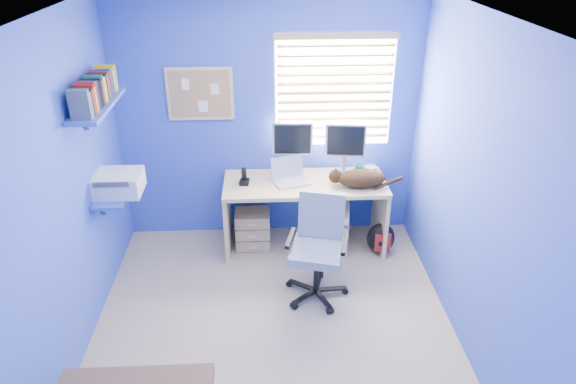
{
  "coord_description": "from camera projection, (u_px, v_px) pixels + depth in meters",
  "views": [
    {
      "loc": [
        -0.05,
        -3.26,
        3.01
      ],
      "look_at": [
        0.15,
        0.65,
        0.95
      ],
      "focal_mm": 32.0,
      "sensor_mm": 36.0,
      "label": 1
    }
  ],
  "objects": [
    {
      "name": "monitor_left",
      "position": [
        292.0,
        148.0,
        5.15
      ],
      "size": [
        0.41,
        0.14,
        0.54
      ],
      "primitive_type": "cube",
      "rotation": [
        0.0,
        0.0,
        -0.05
      ],
      "color": "silver",
      "rests_on": "desk"
    },
    {
      "name": "drawer_boxes",
      "position": [
        253.0,
        229.0,
        5.31
      ],
      "size": [
        0.35,
        0.28,
        0.41
      ],
      "primitive_type": "cube",
      "color": "tan",
      "rests_on": "floor"
    },
    {
      "name": "yellow_book",
      "position": [
        328.0,
        246.0,
        5.17
      ],
      "size": [
        0.03,
        0.17,
        0.24
      ],
      "primitive_type": "cube",
      "color": "yellow",
      "rests_on": "floor"
    },
    {
      "name": "mug",
      "position": [
        359.0,
        169.0,
        5.21
      ],
      "size": [
        0.1,
        0.09,
        0.1
      ],
      "primitive_type": "imported",
      "color": "#1A715E",
      "rests_on": "desk"
    },
    {
      "name": "cd_spindle",
      "position": [
        370.0,
        169.0,
        5.24
      ],
      "size": [
        0.13,
        0.13,
        0.07
      ],
      "primitive_type": "cylinder",
      "color": "silver",
      "rests_on": "desk"
    },
    {
      "name": "tower_pc",
      "position": [
        339.0,
        226.0,
        5.31
      ],
      "size": [
        0.26,
        0.46,
        0.45
      ],
      "primitive_type": "cube",
      "rotation": [
        0.0,
        0.0,
        -0.16
      ],
      "color": "beige",
      "rests_on": "floor"
    },
    {
      "name": "window_blinds",
      "position": [
        334.0,
        92.0,
        4.98
      ],
      "size": [
        1.15,
        0.05,
        1.1
      ],
      "color": "white",
      "rests_on": "ground"
    },
    {
      "name": "corkboard",
      "position": [
        200.0,
        94.0,
        4.93
      ],
      "size": [
        0.64,
        0.02,
        0.52
      ],
      "color": "tan",
      "rests_on": "ground"
    },
    {
      "name": "floor",
      "position": [
        274.0,
        329.0,
        4.29
      ],
      "size": [
        3.0,
        3.2,
        0.0
      ],
      "primitive_type": "cube",
      "color": "#B1A38D",
      "rests_on": "ground"
    },
    {
      "name": "office_chair",
      "position": [
        317.0,
        260.0,
        4.56
      ],
      "size": [
        0.66,
        0.66,
        0.94
      ],
      "color": "black",
      "rests_on": "floor"
    },
    {
      "name": "backpack",
      "position": [
        381.0,
        238.0,
        5.21
      ],
      "size": [
        0.31,
        0.25,
        0.33
      ],
      "primitive_type": "ellipsoid",
      "rotation": [
        0.0,
        0.0,
        -0.11
      ],
      "color": "black",
      "rests_on": "floor"
    },
    {
      "name": "laptop",
      "position": [
        291.0,
        172.0,
        5.0
      ],
      "size": [
        0.39,
        0.35,
        0.22
      ],
      "primitive_type": "cube",
      "rotation": [
        0.0,
        0.0,
        0.32
      ],
      "color": "silver",
      "rests_on": "desk"
    },
    {
      "name": "ceiling",
      "position": [
        269.0,
        17.0,
        3.12
      ],
      "size": [
        3.0,
        3.2,
        0.0
      ],
      "primitive_type": "cube",
      "color": "white",
      "rests_on": "wall_back"
    },
    {
      "name": "desk",
      "position": [
        304.0,
        214.0,
        5.24
      ],
      "size": [
        1.61,
        0.65,
        0.74
      ],
      "primitive_type": "cube",
      "color": "tan",
      "rests_on": "floor"
    },
    {
      "name": "wall_right",
      "position": [
        475.0,
        193.0,
        3.77
      ],
      "size": [
        0.01,
        3.2,
        2.5
      ],
      "primitive_type": "cube",
      "color": "#3F53C2",
      "rests_on": "ground"
    },
    {
      "name": "wall_back",
      "position": [
        268.0,
        122.0,
        5.12
      ],
      "size": [
        3.0,
        0.01,
        2.5
      ],
      "primitive_type": "cube",
      "color": "#3F53C2",
      "rests_on": "ground"
    },
    {
      "name": "wall_shelves",
      "position": [
        105.0,
        139.0,
        4.22
      ],
      "size": [
        0.42,
        0.9,
        1.05
      ],
      "color": "#3355B2",
      "rests_on": "ground"
    },
    {
      "name": "wall_left",
      "position": [
        61.0,
        203.0,
        3.64
      ],
      "size": [
        0.01,
        3.2,
        2.5
      ],
      "primitive_type": "cube",
      "color": "#3F53C2",
      "rests_on": "ground"
    },
    {
      "name": "wall_front",
      "position": [
        280.0,
        367.0,
        2.29
      ],
      "size": [
        3.0,
        0.01,
        2.5
      ],
      "primitive_type": "cube",
      "color": "#3F53C2",
      "rests_on": "ground"
    },
    {
      "name": "phone",
      "position": [
        244.0,
        176.0,
        4.99
      ],
      "size": [
        0.1,
        0.12,
        0.17
      ],
      "primitive_type": "cube",
      "rotation": [
        0.0,
        0.0,
        -0.1
      ],
      "color": "black",
      "rests_on": "desk"
    },
    {
      "name": "monitor_right",
      "position": [
        345.0,
        149.0,
        5.11
      ],
      "size": [
        0.41,
        0.17,
        0.54
      ],
      "primitive_type": "cube",
      "rotation": [
        0.0,
        0.0,
        -0.12
      ],
      "color": "silver",
      "rests_on": "desk"
    },
    {
      "name": "cat",
      "position": [
        361.0,
        178.0,
        4.95
      ],
      "size": [
        0.5,
        0.31,
        0.17
      ],
      "primitive_type": "ellipsoid",
      "rotation": [
        0.0,
        0.0,
        -0.13
      ],
      "color": "black",
      "rests_on": "desk"
    }
  ]
}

